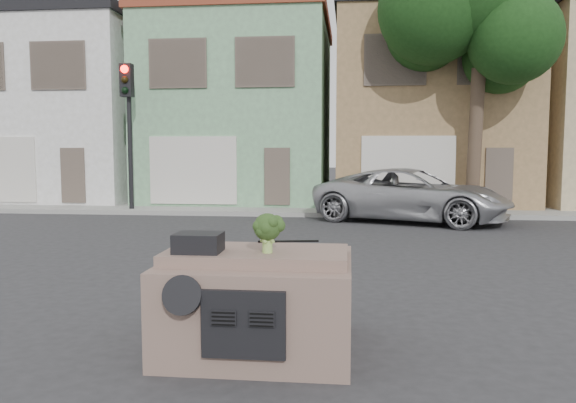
# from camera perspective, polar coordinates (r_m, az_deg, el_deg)

# --- Properties ---
(ground_plane) EXTENTS (120.00, 120.00, 0.00)m
(ground_plane) POSITION_cam_1_polar(r_m,az_deg,el_deg) (9.28, 0.07, -8.31)
(ground_plane) COLOR #303033
(ground_plane) RESTS_ON ground
(sidewalk) EXTENTS (40.00, 3.00, 0.15)m
(sidewalk) POSITION_cam_1_polar(r_m,az_deg,el_deg) (19.61, 3.37, -0.89)
(sidewalk) COLOR gray
(sidewalk) RESTS_ON ground
(townhouse_white) EXTENTS (7.20, 8.20, 7.55)m
(townhouse_white) POSITION_cam_1_polar(r_m,az_deg,el_deg) (26.39, -20.97, 8.40)
(townhouse_white) COLOR white
(townhouse_white) RESTS_ON ground
(townhouse_mint) EXTENTS (7.20, 8.20, 7.55)m
(townhouse_mint) POSITION_cam_1_polar(r_m,az_deg,el_deg) (23.94, -4.59, 9.09)
(townhouse_mint) COLOR #7AAD80
(townhouse_mint) RESTS_ON ground
(townhouse_tan) EXTENTS (7.20, 8.20, 7.55)m
(townhouse_tan) POSITION_cam_1_polar(r_m,az_deg,el_deg) (23.72, 13.74, 8.99)
(townhouse_tan) COLOR #97774E
(townhouse_tan) RESTS_ON ground
(silver_pickup) EXTENTS (6.38, 4.54, 1.61)m
(silver_pickup) POSITION_cam_1_polar(r_m,az_deg,el_deg) (17.48, 12.43, -2.00)
(silver_pickup) COLOR #AEAFB4
(silver_pickup) RESTS_ON ground
(traffic_signal) EXTENTS (0.40, 0.40, 5.10)m
(traffic_signal) POSITION_cam_1_polar(r_m,az_deg,el_deg) (19.92, -15.87, 6.15)
(traffic_signal) COLOR black
(traffic_signal) RESTS_ON ground
(tree_near) EXTENTS (4.40, 4.00, 8.50)m
(tree_near) POSITION_cam_1_polar(r_m,az_deg,el_deg) (19.31, 18.62, 11.17)
(tree_near) COLOR #173913
(tree_near) RESTS_ON ground
(car_dashboard) EXTENTS (2.00, 1.80, 1.12)m
(car_dashboard) POSITION_cam_1_polar(r_m,az_deg,el_deg) (6.26, -2.93, -9.73)
(car_dashboard) COLOR #7C6156
(car_dashboard) RESTS_ON ground
(instrument_hump) EXTENTS (0.48, 0.38, 0.20)m
(instrument_hump) POSITION_cam_1_polar(r_m,az_deg,el_deg) (5.91, -9.09, -4.15)
(instrument_hump) COLOR black
(instrument_hump) RESTS_ON car_dashboard
(wiper_arm) EXTENTS (0.69, 0.15, 0.02)m
(wiper_arm) POSITION_cam_1_polar(r_m,az_deg,el_deg) (6.47, 0.03, -4.06)
(wiper_arm) COLOR black
(wiper_arm) RESTS_ON car_dashboard
(broccoli) EXTENTS (0.46, 0.46, 0.42)m
(broccoli) POSITION_cam_1_polar(r_m,az_deg,el_deg) (5.79, -2.11, -3.17)
(broccoli) COLOR #233A17
(broccoli) RESTS_ON car_dashboard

